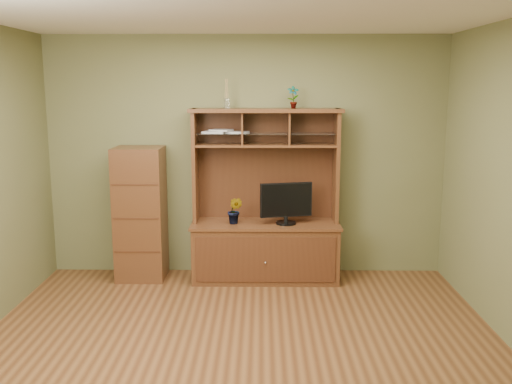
{
  "coord_description": "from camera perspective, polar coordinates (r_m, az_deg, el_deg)",
  "views": [
    {
      "loc": [
        0.18,
        -4.44,
        2.15
      ],
      "look_at": [
        0.12,
        1.2,
        1.09
      ],
      "focal_mm": 40.0,
      "sensor_mm": 36.0,
      "label": 1
    }
  ],
  "objects": [
    {
      "name": "room",
      "position": [
        4.51,
        -1.68,
        0.42
      ],
      "size": [
        4.54,
        4.04,
        2.74
      ],
      "color": "#4F2C16",
      "rests_on": "ground"
    },
    {
      "name": "side_cabinet",
      "position": [
        6.48,
        -11.48,
        -2.12
      ],
      "size": [
        0.53,
        0.48,
        1.48
      ],
      "color": "#4A2615",
      "rests_on": "room"
    },
    {
      "name": "monitor",
      "position": [
        6.22,
        3.03,
        -1.05
      ],
      "size": [
        0.57,
        0.22,
        0.46
      ],
      "rotation": [
        0.0,
        0.0,
        0.23
      ],
      "color": "black",
      "rests_on": "media_hutch"
    },
    {
      "name": "media_hutch",
      "position": [
        6.38,
        0.95,
        -4.14
      ],
      "size": [
        1.66,
        0.61,
        1.9
      ],
      "color": "#4A2615",
      "rests_on": "room"
    },
    {
      "name": "magazines",
      "position": [
        6.28,
        -3.23,
        6.06
      ],
      "size": [
        0.52,
        0.25,
        0.04
      ],
      "color": "silver",
      "rests_on": "media_hutch"
    },
    {
      "name": "reed_diffuser",
      "position": [
        6.25,
        -2.96,
        9.48
      ],
      "size": [
        0.06,
        0.06,
        0.32
      ],
      "color": "silver",
      "rests_on": "media_hutch"
    },
    {
      "name": "orchid_plant",
      "position": [
        6.24,
        -2.12,
        -1.87
      ],
      "size": [
        0.2,
        0.18,
        0.3
      ],
      "primitive_type": "imported",
      "rotation": [
        0.0,
        0.0,
        -0.35
      ],
      "color": "#2F551D",
      "rests_on": "media_hutch"
    },
    {
      "name": "top_plant",
      "position": [
        6.25,
        3.74,
        9.45
      ],
      "size": [
        0.13,
        0.09,
        0.24
      ],
      "primitive_type": "imported",
      "rotation": [
        0.0,
        0.0,
        0.07
      ],
      "color": "#2B5F21",
      "rests_on": "media_hutch"
    }
  ]
}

